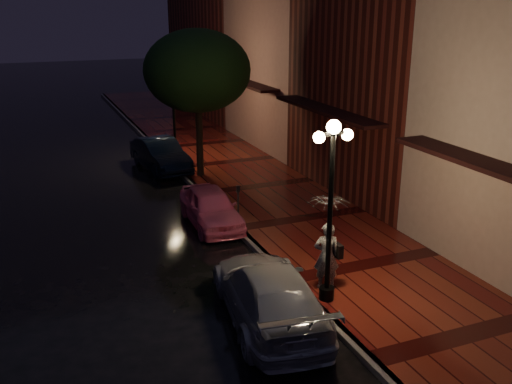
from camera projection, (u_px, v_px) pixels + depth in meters
name	position (u px, v px, depth m)	size (l,w,h in m)	color
ground	(239.00, 232.00, 17.86)	(120.00, 120.00, 0.00)	black
sidewalk	(303.00, 220.00, 18.65)	(4.50, 60.00, 0.15)	#460E0C
curb	(239.00, 230.00, 17.84)	(0.25, 60.00, 0.15)	#595451
storefront_mid	(400.00, 42.00, 20.40)	(5.00, 8.00, 11.00)	#511914
storefront_far	(300.00, 53.00, 27.74)	(5.00, 8.00, 9.00)	#8C5951
storefront_extra	(230.00, 33.00, 36.37)	(5.00, 12.00, 10.00)	#511914
streetlamp_near	(331.00, 201.00, 12.78)	(0.96, 0.36, 4.31)	black
streetlamp_far	(173.00, 104.00, 25.07)	(0.96, 0.36, 4.31)	black
street_tree	(198.00, 73.00, 22.00)	(4.16, 4.16, 5.80)	black
pink_car	(211.00, 207.00, 18.25)	(1.45, 3.61, 1.23)	#F1638B
navy_car	(160.00, 155.00, 24.36)	(1.42, 4.09, 1.35)	black
silver_car	(269.00, 294.00, 12.68)	(1.91, 4.70, 1.37)	#9FA0A7
woman_with_umbrella	(328.00, 228.00, 13.59)	(0.99, 1.01, 2.39)	silver
parking_meter	(238.00, 200.00, 18.00)	(0.13, 0.11, 1.24)	black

